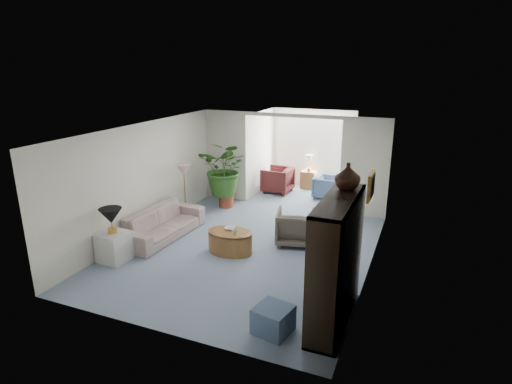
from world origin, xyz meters
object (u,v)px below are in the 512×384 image
at_px(coffee_cup, 234,232).
at_px(side_table_dark, 331,231).
at_px(sunroom_chair_maroon, 277,180).
at_px(ottoman, 273,320).
at_px(sofa, 162,223).
at_px(wingback_chair, 295,227).
at_px(framed_picture, 372,186).
at_px(entertainment_cabinet, 336,262).
at_px(end_table, 114,247).
at_px(coffee_table, 230,242).
at_px(sunroom_table, 308,180).
at_px(table_lamp, 111,216).
at_px(floor_lamp, 184,170).
at_px(plant_pot, 226,201).
at_px(coffee_bowl, 230,228).
at_px(sunroom_chair_blue, 327,187).
at_px(cabinet_urn, 348,176).

relative_size(coffee_cup, side_table_dark, 0.20).
bearing_deg(sunroom_chair_maroon, ottoman, 21.68).
bearing_deg(sofa, wingback_chair, -71.39).
xyz_separation_m(wingback_chair, side_table_dark, (0.70, 0.30, -0.09)).
relative_size(framed_picture, entertainment_cabinet, 0.26).
relative_size(wingback_chair, sunroom_chair_maroon, 0.97).
distance_m(end_table, coffee_table, 2.29).
bearing_deg(framed_picture, sunroom_table, 116.42).
bearing_deg(end_table, table_lamp, 0.00).
height_order(framed_picture, side_table_dark, framed_picture).
xyz_separation_m(sofa, sunroom_table, (1.97, 4.94, -0.05)).
height_order(floor_lamp, coffee_table, floor_lamp).
bearing_deg(entertainment_cabinet, sofa, 158.17).
height_order(wingback_chair, ottoman, wingback_chair).
distance_m(plant_pot, sunroom_chair_maroon, 1.98).
distance_m(coffee_table, entertainment_cabinet, 3.02).
distance_m(sofa, sunroom_table, 5.31).
bearing_deg(sunroom_table, sunroom_chair_maroon, -135.00).
bearing_deg(coffee_table, plant_pot, 117.97).
height_order(sofa, plant_pot, sofa).
xyz_separation_m(side_table_dark, entertainment_cabinet, (0.68, -2.78, 0.69)).
xyz_separation_m(table_lamp, wingback_chair, (3.04, 2.14, -0.56)).
bearing_deg(entertainment_cabinet, coffee_bowl, 146.85).
relative_size(plant_pot, sunroom_chair_maroon, 0.48).
height_order(side_table_dark, entertainment_cabinet, entertainment_cabinet).
height_order(sunroom_chair_maroon, sunroom_table, sunroom_chair_maroon).
bearing_deg(end_table, side_table_dark, 33.20).
distance_m(floor_lamp, plant_pot, 1.71).
height_order(coffee_table, coffee_cup, coffee_cup).
relative_size(wingback_chair, ottoman, 1.65).
distance_m(sunroom_chair_maroon, sunroom_table, 1.07).
bearing_deg(sunroom_table, plant_pot, -121.84).
xyz_separation_m(coffee_cup, plant_pot, (-1.50, 2.63, -0.34)).
bearing_deg(entertainment_cabinet, wingback_chair, 119.04).
bearing_deg(sunroom_chair_blue, sofa, 149.51).
xyz_separation_m(table_lamp, side_table_dark, (3.74, 2.44, -0.65)).
relative_size(floor_lamp, coffee_bowl, 1.74).
xyz_separation_m(sofa, cabinet_urn, (4.22, -1.19, 1.81)).
xyz_separation_m(coffee_table, sunroom_table, (0.23, 5.07, 0.05)).
height_order(entertainment_cabinet, sunroom_chair_blue, entertainment_cabinet).
bearing_deg(end_table, cabinet_urn, 2.09).
bearing_deg(sunroom_table, sunroom_chair_blue, -45.00).
height_order(coffee_cup, entertainment_cabinet, entertainment_cabinet).
xyz_separation_m(table_lamp, ottoman, (3.68, -0.97, -0.74)).
xyz_separation_m(table_lamp, coffee_cup, (2.08, 1.11, -0.43)).
bearing_deg(wingback_chair, coffee_bowl, 22.60).
xyz_separation_m(end_table, floor_lamp, (0.06, 2.54, 0.96)).
distance_m(framed_picture, coffee_cup, 2.83).
distance_m(floor_lamp, ottoman, 5.15).
distance_m(side_table_dark, plant_pot, 3.41).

